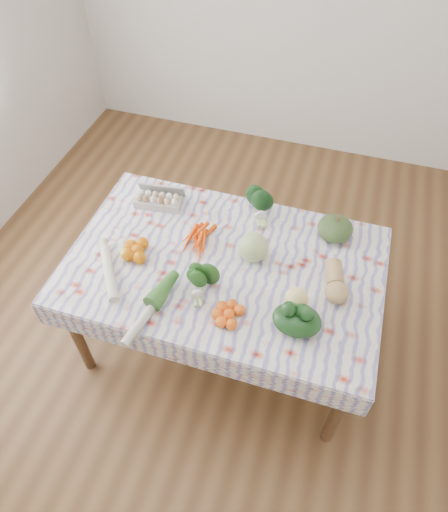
{
  "coord_description": "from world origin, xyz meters",
  "views": [
    {
      "loc": [
        0.46,
        -1.47,
        2.62
      ],
      "look_at": [
        0.0,
        0.0,
        0.82
      ],
      "focal_mm": 32.0,
      "sensor_mm": 36.0,
      "label": 1
    }
  ],
  "objects": [
    {
      "name": "ground",
      "position": [
        0.0,
        0.0,
        0.0
      ],
      "size": [
        4.5,
        4.5,
        0.0
      ],
      "primitive_type": "plane",
      "color": "brown",
      "rests_on": "ground"
    },
    {
      "name": "tablecloth",
      "position": [
        0.0,
        0.0,
        0.76
      ],
      "size": [
        1.66,
        1.06,
        0.01
      ],
      "primitive_type": "cube",
      "color": "white",
      "rests_on": "dining_table"
    },
    {
      "name": "egg_carton",
      "position": [
        -0.5,
        0.31,
        0.8
      ],
      "size": [
        0.29,
        0.14,
        0.07
      ],
      "primitive_type": "cube",
      "rotation": [
        0.0,
        0.0,
        0.13
      ],
      "color": "#B3B3AD",
      "rests_on": "tablecloth"
    },
    {
      "name": "carrot_bunch",
      "position": [
        -0.18,
        0.09,
        0.78
      ],
      "size": [
        0.23,
        0.21,
        0.04
      ],
      "primitive_type": "cube",
      "rotation": [
        0.0,
        0.0,
        0.07
      ],
      "color": "#F14907",
      "rests_on": "tablecloth"
    },
    {
      "name": "cabbage",
      "position": [
        0.13,
        0.09,
        0.84
      ],
      "size": [
        0.19,
        0.19,
        0.16
      ],
      "primitive_type": "sphere",
      "rotation": [
        0.0,
        0.0,
        -0.18
      ],
      "color": "#A5BE79",
      "rests_on": "tablecloth"
    },
    {
      "name": "grapefruit",
      "position": [
        0.41,
        -0.15,
        0.82
      ],
      "size": [
        0.15,
        0.15,
        0.11
      ],
      "primitive_type": "sphere",
      "rotation": [
        0.0,
        0.0,
        -0.42
      ],
      "color": "#F0E27D",
      "rests_on": "tablecloth"
    },
    {
      "name": "leek",
      "position": [
        -0.25,
        -0.4,
        0.79
      ],
      "size": [
        0.13,
        0.44,
        0.05
      ],
      "primitive_type": "cylinder",
      "rotation": [
        1.57,
        0.0,
        -0.19
      ],
      "color": "beige",
      "rests_on": "tablecloth"
    },
    {
      "name": "daikon",
      "position": [
        -0.54,
        -0.26,
        0.79
      ],
      "size": [
        0.25,
        0.34,
        0.05
      ],
      "primitive_type": "cylinder",
      "rotation": [
        1.57,
        0.0,
        0.6
      ],
      "color": "silver",
      "rests_on": "tablecloth"
    },
    {
      "name": "kabocha_squash",
      "position": [
        0.52,
        0.37,
        0.83
      ],
      "size": [
        0.25,
        0.25,
        0.13
      ],
      "primitive_type": "ellipsoid",
      "rotation": [
        0.0,
        0.0,
        0.34
      ],
      "color": "#385226",
      "rests_on": "tablecloth"
    },
    {
      "name": "kale_bunch",
      "position": [
        0.08,
        0.41,
        0.84
      ],
      "size": [
        0.23,
        0.21,
        0.16
      ],
      "primitive_type": "ellipsoid",
      "rotation": [
        0.0,
        0.0,
        0.39
      ],
      "color": "#123814",
      "rests_on": "tablecloth"
    },
    {
      "name": "spinach_bag",
      "position": [
        0.44,
        -0.27,
        0.81
      ],
      "size": [
        0.26,
        0.22,
        0.1
      ],
      "primitive_type": "ellipsoid",
      "rotation": [
        0.0,
        0.0,
        0.16
      ],
      "color": "black",
      "rests_on": "tablecloth"
    },
    {
      "name": "dining_table",
      "position": [
        0.0,
        0.0,
        0.68
      ],
      "size": [
        1.6,
        1.0,
        0.75
      ],
      "color": "brown",
      "rests_on": "ground"
    },
    {
      "name": "broccoli",
      "position": [
        -0.08,
        -0.21,
        0.82
      ],
      "size": [
        0.2,
        0.2,
        0.11
      ],
      "primitive_type": "ellipsoid",
      "rotation": [
        0.0,
        0.0,
        0.43
      ],
      "color": "#1F5119",
      "rests_on": "tablecloth"
    },
    {
      "name": "mandarin_cluster",
      "position": [
        0.12,
        -0.32,
        0.79
      ],
      "size": [
        0.22,
        0.22,
        0.06
      ],
      "primitive_type": "cube",
      "rotation": [
        0.0,
        0.0,
        -0.17
      ],
      "color": "orange",
      "rests_on": "tablecloth"
    },
    {
      "name": "butternut_squash",
      "position": [
        0.58,
        0.01,
        0.82
      ],
      "size": [
        0.17,
        0.27,
        0.11
      ],
      "primitive_type": "ellipsoid",
      "rotation": [
        0.0,
        0.0,
        0.22
      ],
      "color": "tan",
      "rests_on": "tablecloth"
    },
    {
      "name": "orange_cluster",
      "position": [
        -0.46,
        -0.08,
        0.8
      ],
      "size": [
        0.27,
        0.27,
        0.07
      ],
      "primitive_type": "cube",
      "rotation": [
        0.0,
        0.0,
        0.29
      ],
      "color": "orange",
      "rests_on": "tablecloth"
    }
  ]
}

